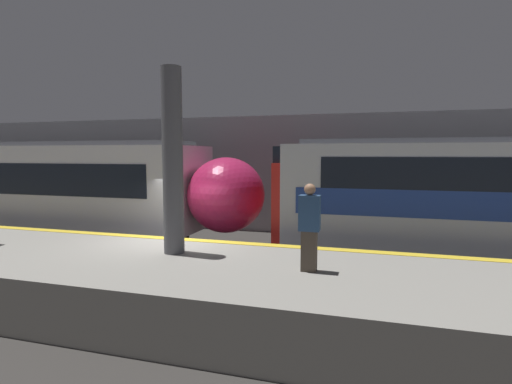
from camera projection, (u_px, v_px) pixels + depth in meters
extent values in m
plane|color=#33302D|center=(175.00, 278.00, 10.42)|extent=(120.00, 120.00, 0.00)
cube|color=gray|center=(131.00, 281.00, 8.50)|extent=(40.00, 3.91, 1.07)
cube|color=gold|center=(171.00, 239.00, 10.17)|extent=(40.00, 0.30, 0.01)
cube|color=#939399|center=(251.00, 174.00, 16.60)|extent=(50.00, 0.15, 4.78)
cylinder|color=#56565B|center=(173.00, 162.00, 8.55)|extent=(0.44, 0.44, 3.99)
ellipsoid|color=#B21E4C|center=(226.00, 195.00, 12.75)|extent=(2.42, 2.79, 2.40)
sphere|color=#F2EFCC|center=(255.00, 209.00, 12.52)|extent=(0.20, 0.20, 0.20)
cube|color=red|center=(287.00, 200.00, 12.19)|extent=(0.25, 2.97, 2.29)
cube|color=black|center=(287.00, 162.00, 12.08)|extent=(0.25, 2.67, 0.92)
sphere|color=#EA4C42|center=(277.00, 216.00, 11.62)|extent=(0.18, 0.18, 0.18)
sphere|color=#EA4C42|center=(287.00, 209.00, 12.93)|extent=(0.18, 0.18, 0.18)
cube|color=#473D33|center=(309.00, 251.00, 7.34)|extent=(0.28, 0.20, 0.75)
cube|color=navy|center=(310.00, 213.00, 7.27)|extent=(0.38, 0.24, 0.65)
sphere|color=#9E7051|center=(310.00, 189.00, 7.23)|extent=(0.21, 0.21, 0.21)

